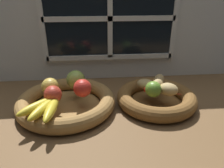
{
  "coord_description": "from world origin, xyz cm",
  "views": [
    {
      "loc": [
        -8.25,
        -75.59,
        44.51
      ],
      "look_at": [
        -1.61,
        -1.21,
        9.96
      ],
      "focal_mm": 33.55,
      "sensor_mm": 36.0,
      "label": 1
    }
  ],
  "objects_px": {
    "lime_near": "(153,89)",
    "chili_pepper": "(163,92)",
    "fruit_bowl_right": "(156,98)",
    "apple_golden_left": "(50,86)",
    "fruit_bowl_left": "(67,102)",
    "apple_red_front": "(53,94)",
    "potato_large": "(157,85)",
    "apple_green_back": "(76,79)",
    "potato_small": "(168,89)",
    "apple_red_right": "(82,88)",
    "potato_back": "(159,81)",
    "banana_bunch_front": "(45,107)",
    "potato_oblong": "(146,84)"
  },
  "relations": [
    {
      "from": "banana_bunch_front",
      "to": "potato_back",
      "type": "height_order",
      "value": "potato_back"
    },
    {
      "from": "apple_green_back",
      "to": "potato_large",
      "type": "relative_size",
      "value": 1.11
    },
    {
      "from": "fruit_bowl_right",
      "to": "apple_green_back",
      "type": "bearing_deg",
      "value": 169.36
    },
    {
      "from": "apple_red_front",
      "to": "potato_large",
      "type": "bearing_deg",
      "value": 7.57
    },
    {
      "from": "apple_red_front",
      "to": "chili_pepper",
      "type": "xyz_separation_m",
      "value": [
        0.42,
        0.03,
        -0.02
      ]
    },
    {
      "from": "apple_green_back",
      "to": "potato_large",
      "type": "bearing_deg",
      "value": -10.64
    },
    {
      "from": "lime_near",
      "to": "chili_pepper",
      "type": "height_order",
      "value": "lime_near"
    },
    {
      "from": "potato_large",
      "to": "potato_back",
      "type": "xyz_separation_m",
      "value": [
        0.02,
        0.05,
        0.0
      ]
    },
    {
      "from": "fruit_bowl_right",
      "to": "banana_bunch_front",
      "type": "bearing_deg",
      "value": -164.75
    },
    {
      "from": "apple_red_front",
      "to": "potato_oblong",
      "type": "relative_size",
      "value": 0.85
    },
    {
      "from": "potato_small",
      "to": "lime_near",
      "type": "height_order",
      "value": "lime_near"
    },
    {
      "from": "fruit_bowl_left",
      "to": "apple_red_right",
      "type": "xyz_separation_m",
      "value": [
        0.07,
        -0.02,
        0.07
      ]
    },
    {
      "from": "apple_red_right",
      "to": "potato_back",
      "type": "height_order",
      "value": "apple_red_right"
    },
    {
      "from": "fruit_bowl_left",
      "to": "chili_pepper",
      "type": "relative_size",
      "value": 2.63
    },
    {
      "from": "fruit_bowl_right",
      "to": "potato_large",
      "type": "height_order",
      "value": "potato_large"
    },
    {
      "from": "fruit_bowl_left",
      "to": "chili_pepper",
      "type": "bearing_deg",
      "value": -3.91
    },
    {
      "from": "fruit_bowl_right",
      "to": "potato_oblong",
      "type": "relative_size",
      "value": 4.29
    },
    {
      "from": "fruit_bowl_right",
      "to": "apple_red_front",
      "type": "xyz_separation_m",
      "value": [
        -0.4,
        -0.05,
        0.06
      ]
    },
    {
      "from": "apple_red_front",
      "to": "chili_pepper",
      "type": "relative_size",
      "value": 0.44
    },
    {
      "from": "apple_red_front",
      "to": "potato_large",
      "type": "relative_size",
      "value": 0.93
    },
    {
      "from": "fruit_bowl_left",
      "to": "lime_near",
      "type": "xyz_separation_m",
      "value": [
        0.34,
        -0.04,
        0.06
      ]
    },
    {
      "from": "potato_back",
      "to": "lime_near",
      "type": "bearing_deg",
      "value": -118.98
    },
    {
      "from": "apple_red_front",
      "to": "potato_small",
      "type": "bearing_deg",
      "value": 2.48
    },
    {
      "from": "potato_oblong",
      "to": "chili_pepper",
      "type": "height_order",
      "value": "potato_oblong"
    },
    {
      "from": "potato_large",
      "to": "lime_near",
      "type": "distance_m",
      "value": 0.05
    },
    {
      "from": "apple_red_front",
      "to": "potato_back",
      "type": "bearing_deg",
      "value": 13.39
    },
    {
      "from": "lime_near",
      "to": "apple_golden_left",
      "type": "bearing_deg",
      "value": 171.96
    },
    {
      "from": "apple_red_front",
      "to": "banana_bunch_front",
      "type": "xyz_separation_m",
      "value": [
        -0.02,
        -0.06,
        -0.02
      ]
    },
    {
      "from": "fruit_bowl_right",
      "to": "apple_golden_left",
      "type": "distance_m",
      "value": 0.43
    },
    {
      "from": "apple_red_right",
      "to": "potato_oblong",
      "type": "bearing_deg",
      "value": 10.17
    },
    {
      "from": "fruit_bowl_left",
      "to": "lime_near",
      "type": "bearing_deg",
      "value": -7.07
    },
    {
      "from": "potato_large",
      "to": "lime_near",
      "type": "height_order",
      "value": "lime_near"
    },
    {
      "from": "lime_near",
      "to": "potato_oblong",
      "type": "bearing_deg",
      "value": 98.65
    },
    {
      "from": "apple_green_back",
      "to": "apple_golden_left",
      "type": "relative_size",
      "value": 1.13
    },
    {
      "from": "apple_green_back",
      "to": "potato_small",
      "type": "height_order",
      "value": "apple_green_back"
    },
    {
      "from": "potato_small",
      "to": "potato_large",
      "type": "bearing_deg",
      "value": 135.0
    },
    {
      "from": "fruit_bowl_left",
      "to": "apple_red_front",
      "type": "bearing_deg",
      "value": -124.81
    },
    {
      "from": "potato_large",
      "to": "potato_oblong",
      "type": "distance_m",
      "value": 0.05
    },
    {
      "from": "potato_large",
      "to": "lime_near",
      "type": "relative_size",
      "value": 1.12
    },
    {
      "from": "chili_pepper",
      "to": "potato_oblong",
      "type": "bearing_deg",
      "value": 157.78
    },
    {
      "from": "apple_green_back",
      "to": "chili_pepper",
      "type": "relative_size",
      "value": 0.52
    },
    {
      "from": "banana_bunch_front",
      "to": "chili_pepper",
      "type": "distance_m",
      "value": 0.45
    },
    {
      "from": "fruit_bowl_left",
      "to": "apple_green_back",
      "type": "distance_m",
      "value": 0.1
    },
    {
      "from": "potato_small",
      "to": "lime_near",
      "type": "distance_m",
      "value": 0.06
    },
    {
      "from": "fruit_bowl_left",
      "to": "potato_large",
      "type": "xyz_separation_m",
      "value": [
        0.37,
        -0.0,
        0.06
      ]
    },
    {
      "from": "banana_bunch_front",
      "to": "apple_golden_left",
      "type": "bearing_deg",
      "value": 91.04
    },
    {
      "from": "banana_bunch_front",
      "to": "lime_near",
      "type": "height_order",
      "value": "lime_near"
    },
    {
      "from": "apple_green_back",
      "to": "potato_large",
      "type": "height_order",
      "value": "apple_green_back"
    },
    {
      "from": "potato_oblong",
      "to": "apple_green_back",
      "type": "bearing_deg",
      "value": 173.8
    },
    {
      "from": "apple_red_front",
      "to": "apple_golden_left",
      "type": "bearing_deg",
      "value": 106.71
    }
  ]
}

